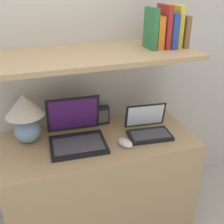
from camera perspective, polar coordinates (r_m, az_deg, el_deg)
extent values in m
cube|color=beige|center=(1.90, -5.85, 11.51)|extent=(6.00, 0.05, 2.40)
cube|color=tan|center=(1.99, -2.39, -14.71)|extent=(1.19, 0.56, 0.75)
cube|color=beige|center=(2.08, -4.85, -4.29)|extent=(1.19, 0.04, 1.25)
cube|color=tan|center=(1.62, -3.67, 11.41)|extent=(1.19, 0.50, 0.03)
ellipsoid|color=#7593B2|center=(1.78, -16.76, -3.68)|extent=(0.16, 0.16, 0.15)
cylinder|color=tan|center=(1.74, -17.13, -1.11)|extent=(0.02, 0.02, 0.03)
cone|color=beige|center=(1.71, -17.49, 1.35)|extent=(0.23, 0.23, 0.13)
cube|color=black|center=(1.70, -6.90, -6.63)|extent=(0.35, 0.28, 0.02)
cube|color=#47474C|center=(1.69, -6.87, -6.49)|extent=(0.30, 0.20, 0.00)
cube|color=black|center=(1.78, -7.90, -0.39)|extent=(0.33, 0.08, 0.24)
cube|color=#4C1E60|center=(1.77, -7.88, -0.44)|extent=(0.30, 0.06, 0.21)
cube|color=black|center=(1.80, 7.67, -4.71)|extent=(0.28, 0.19, 0.02)
cube|color=#47474C|center=(1.79, 7.77, -4.50)|extent=(0.25, 0.14, 0.00)
cube|color=black|center=(1.84, 6.76, -0.64)|extent=(0.27, 0.07, 0.16)
cube|color=white|center=(1.84, 6.81, -0.68)|extent=(0.24, 0.06, 0.14)
ellipsoid|color=white|center=(1.69, 2.74, -6.29)|extent=(0.10, 0.12, 0.04)
cube|color=black|center=(1.92, -2.12, -0.61)|extent=(0.10, 0.05, 0.13)
cube|color=#59595B|center=(1.90, -1.89, -0.95)|extent=(0.08, 0.00, 0.09)
cube|color=brown|center=(1.82, 13.89, 15.76)|extent=(0.03, 0.16, 0.18)
cube|color=gold|center=(1.79, 12.86, 16.62)|extent=(0.03, 0.13, 0.24)
cube|color=#284293|center=(1.78, 11.55, 16.01)|extent=(0.04, 0.17, 0.20)
cube|color=#A82823|center=(1.75, 10.50, 16.72)|extent=(0.03, 0.16, 0.25)
cube|color=orange|center=(1.74, 9.15, 15.74)|extent=(0.04, 0.13, 0.19)
cube|color=#2D7042|center=(1.72, 7.90, 16.48)|extent=(0.03, 0.14, 0.23)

